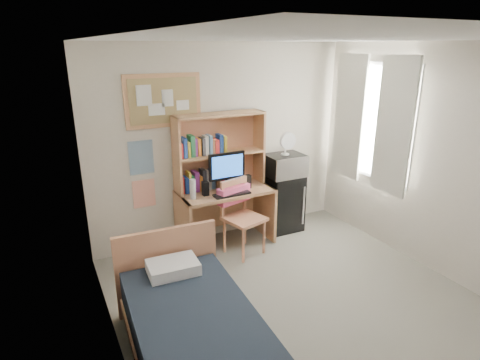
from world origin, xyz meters
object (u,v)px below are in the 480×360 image
desk_chair (244,218)px  desk_fan (285,145)px  desk (226,217)px  speaker_left (205,188)px  bulletin_board (163,101)px  speaker_right (248,182)px  mini_fridge (283,202)px  monitor (227,172)px  microwave (285,165)px  bed (199,348)px

desk_chair → desk_fan: desk_fan is taller
desk → speaker_left: bearing=-168.7°
bulletin_board → speaker_right: bulletin_board is taller
desk_chair → mini_fridge: 0.94m
mini_fridge → speaker_right: size_ratio=4.56×
desk → monitor: monitor is taller
bulletin_board → desk_chair: (0.76, -0.65, -1.44)m
desk → desk_fan: size_ratio=4.26×
desk_chair → mini_fridge: desk_chair is taller
bulletin_board → desk_chair: bulletin_board is taller
speaker_right → microwave: microwave is taller
monitor → desk_chair: bearing=-70.3°
speaker_left → microwave: microwave is taller
bulletin_board → speaker_left: size_ratio=5.16×
microwave → desk: bearing=-176.4°
mini_fridge → bed: 2.94m
mini_fridge → bulletin_board: bearing=172.1°
desk → microwave: (0.94, 0.05, 0.58)m
desk_chair → mini_fridge: size_ratio=1.19×
speaker_right → mini_fridge: bearing=11.0°
desk_chair → microwave: bearing=9.9°
desk_chair → mini_fridge: bearing=11.0°
speaker_left → desk_fan: 1.31m
mini_fridge → microwave: size_ratio=1.57×
desk_chair → microwave: 1.04m
bulletin_board → microwave: bearing=-9.4°
desk → bed: 2.31m
speaker_left → speaker_right: size_ratio=1.02×
desk → mini_fridge: bearing=3.9°
monitor → microwave: monitor is taller
mini_fridge → speaker_left: size_ratio=4.48×
desk_chair → microwave: microwave is taller
bed → desk_fan: bearing=47.4°
desk_chair → monitor: 0.62m
desk → monitor: bearing=-90.0°
mini_fridge → speaker_right: speaker_right is taller
mini_fridge → desk_fan: bearing=-90.0°
mini_fridge → microwave: (-0.00, -0.02, 0.56)m
monitor → microwave: 0.95m
mini_fridge → bed: (-2.10, -2.06, -0.14)m
microwave → desk_chair: bearing=-154.4°
speaker_left → desk_fan: size_ratio=0.63×
desk_chair → monitor: bearing=94.8°
bulletin_board → desk_chair: bearing=-40.6°
desk → monitor: (0.00, -0.06, 0.64)m
monitor → desk_fan: (0.94, 0.11, 0.24)m
monitor → bulletin_board: bearing=150.6°
bed → microwave: (2.10, 2.04, 0.70)m
bulletin_board → monitor: (0.66, -0.37, -0.90)m
bed → speaker_right: speaker_right is taller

